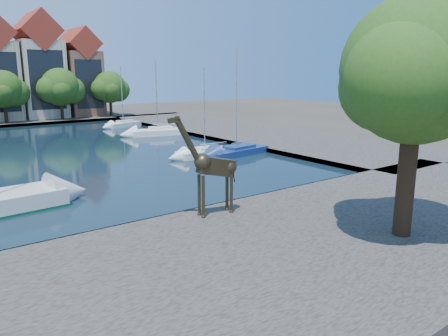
% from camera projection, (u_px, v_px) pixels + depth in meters
% --- Properties ---
extents(ground, '(160.00, 160.00, 0.00)m').
position_uv_depth(ground, '(163.00, 224.00, 22.93)').
color(ground, '#38332B').
rests_on(ground, ground).
extents(water_basin, '(38.00, 50.00, 0.08)m').
position_uv_depth(water_basin, '(41.00, 155.00, 41.74)').
color(water_basin, black).
rests_on(water_basin, ground).
extents(near_quay, '(50.00, 14.00, 0.50)m').
position_uv_depth(near_quay, '(248.00, 266.00, 17.39)').
color(near_quay, '#4E4A44').
rests_on(near_quay, ground).
extents(right_quay, '(14.00, 52.00, 0.50)m').
position_uv_depth(right_quay, '(244.00, 131.00, 56.23)').
color(right_quay, '#4E4A44').
rests_on(right_quay, ground).
extents(plane_tree, '(8.32, 6.40, 10.62)m').
position_uv_depth(plane_tree, '(417.00, 76.00, 18.64)').
color(plane_tree, '#332114').
rests_on(plane_tree, near_quay).
extents(townhouse_east_mid, '(6.43, 9.18, 16.65)m').
position_uv_depth(townhouse_east_mid, '(39.00, 69.00, 70.00)').
color(townhouse_east_mid, beige).
rests_on(townhouse_east_mid, far_quay).
extents(townhouse_east_end, '(5.44, 9.18, 14.43)m').
position_uv_depth(townhouse_east_end, '(80.00, 75.00, 73.99)').
color(townhouse_east_end, brown).
rests_on(townhouse_east_end, far_quay).
extents(far_tree_mid_east, '(7.02, 5.40, 7.52)m').
position_uv_depth(far_tree_mid_east, '(4.00, 90.00, 62.61)').
color(far_tree_mid_east, '#332114').
rests_on(far_tree_mid_east, far_quay).
extents(far_tree_east, '(7.54, 5.80, 7.84)m').
position_uv_depth(far_tree_east, '(61.00, 88.00, 67.25)').
color(far_tree_east, '#332114').
rests_on(far_tree_east, far_quay).
extents(far_tree_far_east, '(6.76, 5.20, 7.36)m').
position_uv_depth(far_tree_far_east, '(110.00, 88.00, 71.93)').
color(far_tree_far_east, '#332114').
rests_on(far_tree_far_east, far_quay).
extents(giraffe_statue, '(3.68, 0.83, 5.26)m').
position_uv_depth(giraffe_statue, '(211.00, 166.00, 22.33)').
color(giraffe_statue, '#322919').
rests_on(giraffe_statue, near_quay).
extents(sailboat_right_a, '(5.40, 1.92, 8.08)m').
position_uv_depth(sailboat_right_a, '(205.00, 151.00, 40.61)').
color(sailboat_right_a, silver).
rests_on(sailboat_right_a, water_basin).
extents(sailboat_right_b, '(7.07, 3.36, 9.73)m').
position_uv_depth(sailboat_right_b, '(236.00, 150.00, 41.31)').
color(sailboat_right_b, navy).
rests_on(sailboat_right_b, water_basin).
extents(sailboat_right_c, '(6.91, 3.78, 9.10)m').
position_uv_depth(sailboat_right_c, '(158.00, 131.00, 53.94)').
color(sailboat_right_c, white).
rests_on(sailboat_right_c, water_basin).
extents(sailboat_right_d, '(5.42, 3.12, 8.52)m').
position_uv_depth(sailboat_right_d, '(123.00, 123.00, 62.00)').
color(sailboat_right_d, silver).
rests_on(sailboat_right_d, water_basin).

